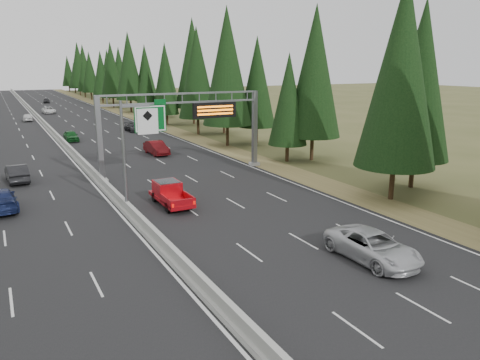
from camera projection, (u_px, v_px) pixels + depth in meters
name	position (u px, v px, depth m)	size (l,w,h in m)	color
road	(45.00, 126.00, 80.95)	(32.00, 260.00, 0.08)	black
shoulder_right	(145.00, 121.00, 89.01)	(3.60, 260.00, 0.06)	olive
median_barrier	(45.00, 124.00, 80.86)	(0.70, 260.00, 0.85)	#9B9C96
sign_gantry	(190.00, 120.00, 44.98)	(16.75, 0.98, 7.80)	slate
hov_sign_pole	(132.00, 149.00, 32.83)	(2.80, 0.50, 8.00)	slate
tree_row_right	(202.00, 72.00, 73.58)	(11.95, 241.65, 18.99)	black
silver_minivan	(373.00, 246.00, 25.37)	(2.67, 5.78, 1.61)	#B8B9BE
red_pickup	(169.00, 192.00, 35.57)	(1.90, 5.31, 1.73)	black
car_ahead_green	(71.00, 136.00, 65.07)	(1.72, 4.29, 1.46)	#114E1B
car_ahead_dkred	(156.00, 148.00, 55.39)	(1.68, 4.82, 1.59)	#620E11
car_ahead_dkgrey	(133.00, 127.00, 74.59)	(1.80, 4.42, 1.28)	black
car_ahead_white	(49.00, 110.00, 101.68)	(2.36, 5.12, 1.42)	white
car_ahead_far	(47.00, 101.00, 129.27)	(1.54, 3.84, 1.31)	black
car_onc_near	(17.00, 173.00, 42.46)	(1.69, 4.84, 1.59)	black
car_onc_blue	(0.00, 200.00, 34.17)	(2.22, 5.46, 1.58)	#172150
car_onc_white	(28.00, 117.00, 87.87)	(1.71, 4.24, 1.45)	silver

